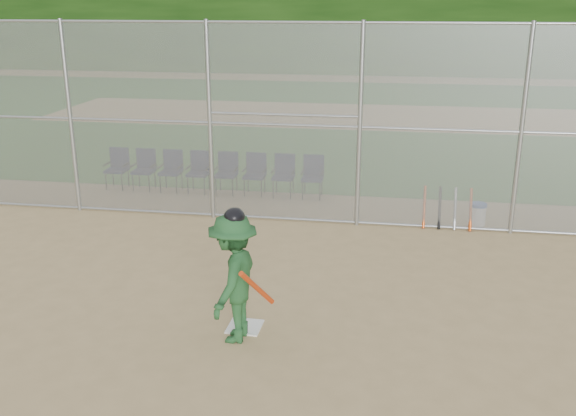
% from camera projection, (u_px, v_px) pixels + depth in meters
% --- Properties ---
extents(ground, '(100.00, 100.00, 0.00)m').
position_uv_depth(ground, '(257.00, 344.00, 8.48)').
color(ground, tan).
rests_on(ground, ground).
extents(grass_strip, '(100.00, 100.00, 0.00)m').
position_uv_depth(grass_strip, '(351.00, 116.00, 25.38)').
color(grass_strip, '#245D1B').
rests_on(grass_strip, ground).
extents(dirt_patch_far, '(24.00, 24.00, 0.00)m').
position_uv_depth(dirt_patch_far, '(351.00, 116.00, 25.38)').
color(dirt_patch_far, tan).
rests_on(dirt_patch_far, ground).
extents(backstop_fence, '(16.09, 0.09, 4.00)m').
position_uv_depth(backstop_fence, '(309.00, 122.00, 12.54)').
color(backstop_fence, gray).
rests_on(backstop_fence, ground).
extents(home_plate, '(0.47, 0.47, 0.02)m').
position_uv_depth(home_plate, '(245.00, 327.00, 8.92)').
color(home_plate, white).
rests_on(home_plate, ground).
extents(batter_at_plate, '(0.95, 1.30, 1.85)m').
position_uv_depth(batter_at_plate, '(234.00, 277.00, 8.36)').
color(batter_at_plate, '#1F4F26').
rests_on(batter_at_plate, ground).
extents(water_cooler, '(0.36, 0.36, 0.45)m').
position_uv_depth(water_cooler, '(477.00, 214.00, 12.93)').
color(water_cooler, white).
rests_on(water_cooler, ground).
extents(spare_bats, '(0.96, 0.39, 0.83)m').
position_uv_depth(spare_bats, '(447.00, 208.00, 12.72)').
color(spare_bats, '#D84C14').
rests_on(spare_bats, ground).
extents(chair_0, '(0.54, 0.52, 0.96)m').
position_uv_depth(chair_0, '(117.00, 169.00, 15.40)').
color(chair_0, '#0E1433').
rests_on(chair_0, ground).
extents(chair_1, '(0.54, 0.52, 0.96)m').
position_uv_depth(chair_1, '(143.00, 170.00, 15.29)').
color(chair_1, '#0E1433').
rests_on(chair_1, ground).
extents(chair_2, '(0.54, 0.52, 0.96)m').
position_uv_depth(chair_2, '(171.00, 171.00, 15.19)').
color(chair_2, '#0E1433').
rests_on(chair_2, ground).
extents(chair_3, '(0.54, 0.52, 0.96)m').
position_uv_depth(chair_3, '(198.00, 173.00, 15.08)').
color(chair_3, '#0E1433').
rests_on(chair_3, ground).
extents(chair_4, '(0.54, 0.52, 0.96)m').
position_uv_depth(chair_4, '(226.00, 174.00, 14.98)').
color(chair_4, '#0E1433').
rests_on(chair_4, ground).
extents(chair_5, '(0.54, 0.52, 0.96)m').
position_uv_depth(chair_5, '(254.00, 175.00, 14.88)').
color(chair_5, '#0E1433').
rests_on(chair_5, ground).
extents(chair_6, '(0.54, 0.52, 0.96)m').
position_uv_depth(chair_6, '(283.00, 176.00, 14.77)').
color(chair_6, '#0E1433').
rests_on(chair_6, ground).
extents(chair_7, '(0.54, 0.52, 0.96)m').
position_uv_depth(chair_7, '(312.00, 177.00, 14.67)').
color(chair_7, '#0E1433').
rests_on(chair_7, ground).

